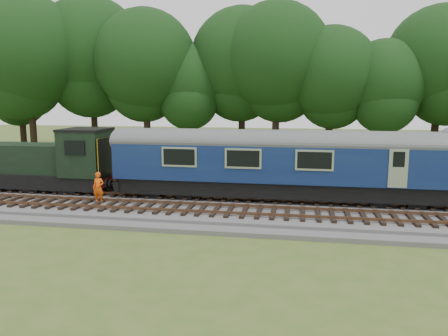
# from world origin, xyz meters

# --- Properties ---
(ground) EXTENTS (120.00, 120.00, 0.00)m
(ground) POSITION_xyz_m (0.00, 0.00, 0.00)
(ground) COLOR #436023
(ground) RESTS_ON ground
(ballast) EXTENTS (70.00, 7.00, 0.35)m
(ballast) POSITION_xyz_m (0.00, 0.00, 0.17)
(ballast) COLOR #4C4C4F
(ballast) RESTS_ON ground
(track_north) EXTENTS (67.20, 2.40, 0.21)m
(track_north) POSITION_xyz_m (0.00, 1.40, 0.42)
(track_north) COLOR black
(track_north) RESTS_ON ballast
(track_south) EXTENTS (67.20, 2.40, 0.21)m
(track_south) POSITION_xyz_m (0.00, -1.60, 0.42)
(track_south) COLOR black
(track_south) RESTS_ON ballast
(fence) EXTENTS (64.00, 0.12, 1.00)m
(fence) POSITION_xyz_m (0.00, 4.50, 0.00)
(fence) COLOR #6B6054
(fence) RESTS_ON ground
(tree_line) EXTENTS (70.00, 8.00, 18.00)m
(tree_line) POSITION_xyz_m (0.00, 22.00, 0.00)
(tree_line) COLOR black
(tree_line) RESTS_ON ground
(dmu_railcar) EXTENTS (18.05, 2.86, 3.88)m
(dmu_railcar) POSITION_xyz_m (0.82, 1.40, 2.61)
(dmu_railcar) COLOR black
(dmu_railcar) RESTS_ON ground
(shunter_loco) EXTENTS (8.91, 2.60, 3.38)m
(shunter_loco) POSITION_xyz_m (-13.11, 1.40, 1.97)
(shunter_loco) COLOR black
(shunter_loco) RESTS_ON ground
(worker) EXTENTS (0.63, 0.43, 1.67)m
(worker) POSITION_xyz_m (-8.46, -1.18, 1.18)
(worker) COLOR #FF580D
(worker) RESTS_ON ballast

